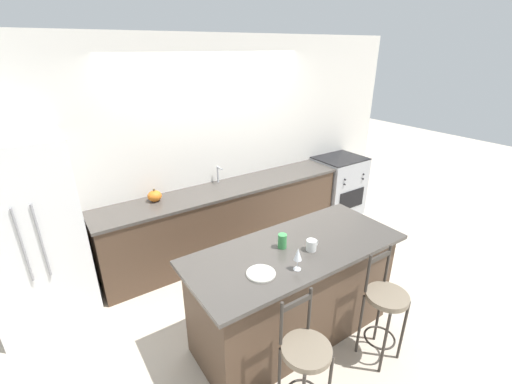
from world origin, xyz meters
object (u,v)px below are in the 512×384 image
at_px(oven_range, 337,186).
at_px(pumpkin_decoration, 155,196).
at_px(bar_stool_far, 384,306).
at_px(coffee_mug, 312,245).
at_px(wine_glass, 298,255).
at_px(bar_stool_near, 305,361).
at_px(dinner_plate, 261,273).
at_px(refrigerator, 32,236).
at_px(tumbler_cup, 282,241).

bearing_deg(oven_range, pumpkin_decoration, 177.65).
height_order(bar_stool_far, coffee_mug, coffee_mug).
height_order(oven_range, coffee_mug, coffee_mug).
height_order(wine_glass, coffee_mug, wine_glass).
xyz_separation_m(oven_range, bar_stool_near, (-2.70, -2.26, 0.07)).
bearing_deg(bar_stool_far, wine_glass, 149.54).
bearing_deg(dinner_plate, refrigerator, 129.68).
height_order(refrigerator, bar_stool_far, refrigerator).
bearing_deg(bar_stool_far, tumbler_cup, 128.67).
distance_m(bar_stool_near, bar_stool_far, 0.92).
xyz_separation_m(oven_range, coffee_mug, (-2.16, -1.70, 0.53)).
distance_m(bar_stool_far, tumbler_cup, 1.01).
relative_size(oven_range, dinner_plate, 4.19).
relative_size(coffee_mug, tumbler_cup, 0.94).
distance_m(dinner_plate, pumpkin_decoration, 1.86).
height_order(bar_stool_near, pumpkin_decoration, pumpkin_decoration).
height_order(bar_stool_near, wine_glass, wine_glass).
bearing_deg(coffee_mug, pumpkin_decoration, 112.24).
relative_size(bar_stool_far, coffee_mug, 8.59).
bearing_deg(tumbler_cup, dinner_plate, -150.67).
relative_size(bar_stool_far, wine_glass, 5.45).
relative_size(refrigerator, dinner_plate, 8.16).
distance_m(oven_range, bar_stool_near, 3.52).
xyz_separation_m(refrigerator, wine_glass, (1.69, -1.82, 0.16)).
distance_m(oven_range, dinner_plate, 3.25).
distance_m(refrigerator, coffee_mug, 2.58).
distance_m(bar_stool_near, dinner_plate, 0.67).
xyz_separation_m(oven_range, pumpkin_decoration, (-2.91, 0.12, 0.50)).
bearing_deg(refrigerator, wine_glass, -47.10).
distance_m(refrigerator, dinner_plate, 2.22).
bearing_deg(pumpkin_decoration, coffee_mug, -67.76).
bearing_deg(bar_stool_near, tumbler_cup, 63.97).
xyz_separation_m(bar_stool_near, bar_stool_far, (0.92, 0.03, 0.00)).
relative_size(wine_glass, pumpkin_decoration, 1.19).
bearing_deg(pumpkin_decoration, wine_glass, -76.65).
bearing_deg(tumbler_cup, bar_stool_far, -51.33).
relative_size(oven_range, coffee_mug, 7.89).
distance_m(refrigerator, tumbler_cup, 2.33).
bearing_deg(wine_glass, pumpkin_decoration, 103.35).
bearing_deg(pumpkin_decoration, oven_range, -2.35).
relative_size(refrigerator, oven_range, 1.95).
xyz_separation_m(bar_stool_far, tumbler_cup, (-0.56, 0.70, 0.47)).
relative_size(tumbler_cup, pumpkin_decoration, 0.80).
distance_m(tumbler_cup, pumpkin_decoration, 1.74).
xyz_separation_m(dinner_plate, coffee_mug, (0.55, 0.03, 0.04)).
xyz_separation_m(bar_stool_near, wine_glass, (0.26, 0.42, 0.54)).
height_order(bar_stool_far, wine_glass, wine_glass).
height_order(refrigerator, pumpkin_decoration, refrigerator).
height_order(oven_range, tumbler_cup, tumbler_cup).
distance_m(refrigerator, bar_stool_near, 2.68).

